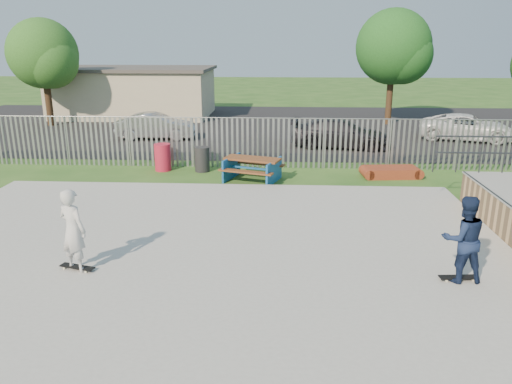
{
  "coord_description": "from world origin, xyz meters",
  "views": [
    {
      "loc": [
        1.96,
        -10.53,
        4.94
      ],
      "look_at": [
        1.3,
        2.0,
        1.1
      ],
      "focal_mm": 35.0,
      "sensor_mm": 36.0,
      "label": 1
    }
  ],
  "objects_px": {
    "tree_mid": "(393,47)",
    "skater_white": "(73,230)",
    "car_silver": "(156,126)",
    "trash_bin_red": "(163,157)",
    "skater_navy": "(463,239)",
    "trash_bin_grey": "(202,159)",
    "funbox": "(391,172)",
    "car_dark": "(341,133)",
    "picnic_table": "(252,169)",
    "car_white": "(467,127)",
    "tree_left": "(43,54)"
  },
  "relations": [
    {
      "from": "tree_mid",
      "to": "skater_white",
      "type": "xyz_separation_m",
      "value": [
        -10.83,
        -21.04,
        -3.47
      ]
    },
    {
      "from": "car_silver",
      "to": "trash_bin_red",
      "type": "bearing_deg",
      "value": -166.64
    },
    {
      "from": "skater_navy",
      "to": "trash_bin_grey",
      "type": "bearing_deg",
      "value": -58.52
    },
    {
      "from": "funbox",
      "to": "car_dark",
      "type": "distance_m",
      "value": 5.43
    },
    {
      "from": "picnic_table",
      "to": "trash_bin_red",
      "type": "bearing_deg",
      "value": 178.25
    },
    {
      "from": "trash_bin_grey",
      "to": "tree_mid",
      "type": "xyz_separation_m",
      "value": [
        9.52,
        11.9,
        4.05
      ]
    },
    {
      "from": "car_white",
      "to": "car_dark",
      "type": "bearing_deg",
      "value": 124.9
    },
    {
      "from": "car_dark",
      "to": "car_white",
      "type": "xyz_separation_m",
      "value": [
        6.66,
        2.2,
        -0.02
      ]
    },
    {
      "from": "car_white",
      "to": "tree_mid",
      "type": "xyz_separation_m",
      "value": [
        -3.01,
        4.94,
        3.86
      ]
    },
    {
      "from": "tree_mid",
      "to": "skater_white",
      "type": "distance_m",
      "value": 23.92
    },
    {
      "from": "skater_navy",
      "to": "picnic_table",
      "type": "bearing_deg",
      "value": -64.1
    },
    {
      "from": "tree_mid",
      "to": "skater_navy",
      "type": "height_order",
      "value": "tree_mid"
    },
    {
      "from": "car_silver",
      "to": "skater_navy",
      "type": "height_order",
      "value": "skater_navy"
    },
    {
      "from": "skater_navy",
      "to": "tree_mid",
      "type": "bearing_deg",
      "value": -102.32
    },
    {
      "from": "trash_bin_red",
      "to": "skater_navy",
      "type": "distance_m",
      "value": 12.51
    },
    {
      "from": "tree_left",
      "to": "skater_white",
      "type": "xyz_separation_m",
      "value": [
        9.46,
        -19.49,
        -3.09
      ]
    },
    {
      "from": "trash_bin_red",
      "to": "car_dark",
      "type": "bearing_deg",
      "value": 32.29
    },
    {
      "from": "tree_mid",
      "to": "car_white",
      "type": "bearing_deg",
      "value": -58.62
    },
    {
      "from": "tree_left",
      "to": "skater_navy",
      "type": "bearing_deg",
      "value": -48.04
    },
    {
      "from": "car_dark",
      "to": "tree_left",
      "type": "xyz_separation_m",
      "value": [
        -16.64,
        5.59,
        3.46
      ]
    },
    {
      "from": "car_silver",
      "to": "skater_white",
      "type": "xyz_separation_m",
      "value": [
        2.09,
        -15.57,
        0.38
      ]
    },
    {
      "from": "skater_white",
      "to": "funbox",
      "type": "bearing_deg",
      "value": -108.77
    },
    {
      "from": "car_silver",
      "to": "car_white",
      "type": "relative_size",
      "value": 0.86
    },
    {
      "from": "trash_bin_red",
      "to": "skater_navy",
      "type": "relative_size",
      "value": 0.58
    },
    {
      "from": "car_white",
      "to": "trash_bin_grey",
      "type": "bearing_deg",
      "value": 135.68
    },
    {
      "from": "tree_mid",
      "to": "skater_white",
      "type": "height_order",
      "value": "tree_mid"
    },
    {
      "from": "car_silver",
      "to": "car_dark",
      "type": "xyz_separation_m",
      "value": [
        9.28,
        -1.66,
        0.01
      ]
    },
    {
      "from": "trash_bin_red",
      "to": "car_dark",
      "type": "relative_size",
      "value": 0.23
    },
    {
      "from": "picnic_table",
      "to": "tree_mid",
      "type": "height_order",
      "value": "tree_mid"
    },
    {
      "from": "car_dark",
      "to": "skater_navy",
      "type": "xyz_separation_m",
      "value": [
        0.94,
        -13.97,
        0.37
      ]
    },
    {
      "from": "car_silver",
      "to": "skater_navy",
      "type": "distance_m",
      "value": 18.68
    },
    {
      "from": "picnic_table",
      "to": "car_silver",
      "type": "height_order",
      "value": "car_silver"
    },
    {
      "from": "trash_bin_red",
      "to": "skater_white",
      "type": "relative_size",
      "value": 0.58
    },
    {
      "from": "funbox",
      "to": "tree_left",
      "type": "bearing_deg",
      "value": 143.0
    },
    {
      "from": "tree_left",
      "to": "car_silver",
      "type": "bearing_deg",
      "value": -28.04
    },
    {
      "from": "tree_left",
      "to": "car_dark",
      "type": "bearing_deg",
      "value": -18.56
    },
    {
      "from": "trash_bin_red",
      "to": "trash_bin_grey",
      "type": "distance_m",
      "value": 1.57
    },
    {
      "from": "picnic_table",
      "to": "car_white",
      "type": "distance_m",
      "value": 13.32
    },
    {
      "from": "car_dark",
      "to": "skater_navy",
      "type": "height_order",
      "value": "skater_navy"
    },
    {
      "from": "trash_bin_red",
      "to": "tree_left",
      "type": "relative_size",
      "value": 0.17
    },
    {
      "from": "car_dark",
      "to": "tree_left",
      "type": "height_order",
      "value": "tree_left"
    },
    {
      "from": "trash_bin_red",
      "to": "trash_bin_grey",
      "type": "xyz_separation_m",
      "value": [
        1.56,
        -0.06,
        -0.04
      ]
    },
    {
      "from": "tree_left",
      "to": "skater_white",
      "type": "bearing_deg",
      "value": -64.11
    },
    {
      "from": "trash_bin_red",
      "to": "skater_navy",
      "type": "bearing_deg",
      "value": -47.9
    },
    {
      "from": "trash_bin_grey",
      "to": "picnic_table",
      "type": "bearing_deg",
      "value": -31.25
    },
    {
      "from": "car_white",
      "to": "tree_mid",
      "type": "distance_m",
      "value": 6.96
    },
    {
      "from": "picnic_table",
      "to": "skater_white",
      "type": "distance_m",
      "value": 8.61
    },
    {
      "from": "car_white",
      "to": "skater_white",
      "type": "bearing_deg",
      "value": 155.95
    },
    {
      "from": "car_silver",
      "to": "skater_white",
      "type": "distance_m",
      "value": 15.71
    },
    {
      "from": "car_silver",
      "to": "car_white",
      "type": "bearing_deg",
      "value": -90.85
    }
  ]
}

